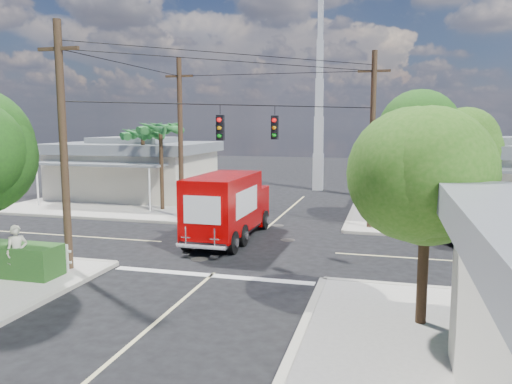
% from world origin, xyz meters
% --- Properties ---
extents(ground, '(120.00, 120.00, 0.00)m').
position_xyz_m(ground, '(0.00, 0.00, 0.00)').
color(ground, black).
rests_on(ground, ground).
extents(sidewalk_ne, '(14.12, 14.12, 0.14)m').
position_xyz_m(sidewalk_ne, '(10.88, 10.88, 0.07)').
color(sidewalk_ne, '#ABA69B').
rests_on(sidewalk_ne, ground).
extents(sidewalk_nw, '(14.12, 14.12, 0.14)m').
position_xyz_m(sidewalk_nw, '(-10.88, 10.88, 0.07)').
color(sidewalk_nw, '#ABA69B').
rests_on(sidewalk_nw, ground).
extents(road_markings, '(32.00, 32.00, 0.01)m').
position_xyz_m(road_markings, '(0.00, -1.47, 0.01)').
color(road_markings, beige).
rests_on(road_markings, ground).
extents(building_ne, '(11.80, 10.20, 4.50)m').
position_xyz_m(building_ne, '(12.50, 11.97, 2.32)').
color(building_ne, silver).
rests_on(building_ne, sidewalk_ne).
extents(building_nw, '(10.80, 10.20, 4.30)m').
position_xyz_m(building_nw, '(-12.00, 12.46, 2.22)').
color(building_nw, beige).
rests_on(building_nw, sidewalk_nw).
extents(radio_tower, '(0.80, 0.80, 17.00)m').
position_xyz_m(radio_tower, '(0.50, 20.00, 5.64)').
color(radio_tower, silver).
rests_on(radio_tower, ground).
extents(tree_ne_front, '(4.21, 4.14, 6.66)m').
position_xyz_m(tree_ne_front, '(7.21, 6.76, 4.77)').
color(tree_ne_front, '#422D1C').
rests_on(tree_ne_front, sidewalk_ne).
extents(tree_ne_back, '(3.77, 3.66, 5.82)m').
position_xyz_m(tree_ne_back, '(9.81, 8.96, 4.19)').
color(tree_ne_back, '#422D1C').
rests_on(tree_ne_back, sidewalk_ne).
extents(tree_se, '(3.67, 3.54, 5.62)m').
position_xyz_m(tree_se, '(7.01, -7.24, 4.04)').
color(tree_se, '#422D1C').
rests_on(tree_se, sidewalk_se).
extents(palm_nw_front, '(3.01, 3.08, 5.59)m').
position_xyz_m(palm_nw_front, '(-7.50, 7.50, 5.04)').
color(palm_nw_front, '#422D1C').
rests_on(palm_nw_front, sidewalk_nw).
extents(palm_nw_back, '(3.01, 3.08, 5.19)m').
position_xyz_m(palm_nw_back, '(-9.50, 9.00, 4.67)').
color(palm_nw_back, '#422D1C').
rests_on(palm_nw_back, sidewalk_nw).
extents(utility_poles, '(12.00, 10.68, 9.00)m').
position_xyz_m(utility_poles, '(-1.58, 1.60, 4.67)').
color(utility_poles, '#473321').
rests_on(utility_poles, ground).
extents(picket_fence, '(5.94, 0.06, 1.00)m').
position_xyz_m(picket_fence, '(-7.80, -5.60, 0.68)').
color(picket_fence, silver).
rests_on(picket_fence, sidewalk_sw).
extents(vending_boxes, '(1.90, 0.50, 1.10)m').
position_xyz_m(vending_boxes, '(6.50, 6.20, 0.69)').
color(vending_boxes, '#A51622').
rests_on(vending_boxes, sidewalk_ne).
extents(delivery_truck, '(2.42, 7.25, 3.12)m').
position_xyz_m(delivery_truck, '(-1.14, 1.21, 1.58)').
color(delivery_truck, black).
rests_on(delivery_truck, ground).
extents(parked_car, '(5.98, 3.86, 1.53)m').
position_xyz_m(parked_car, '(11.20, 3.07, 0.77)').
color(parked_car, silver).
rests_on(parked_car, ground).
extents(pedestrian, '(0.81, 0.78, 1.87)m').
position_xyz_m(pedestrian, '(-6.09, -6.79, 1.08)').
color(pedestrian, '#BDB9A2').
rests_on(pedestrian, sidewalk_sw).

